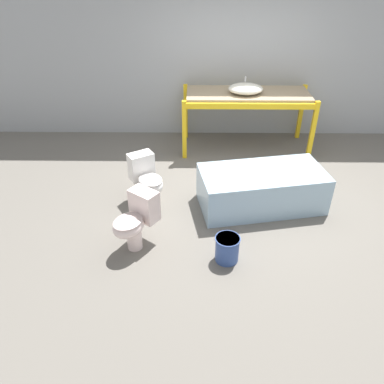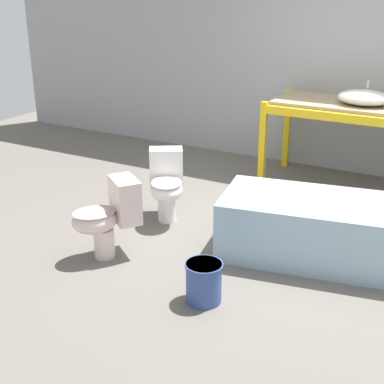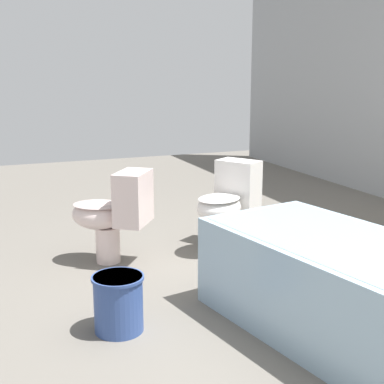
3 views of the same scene
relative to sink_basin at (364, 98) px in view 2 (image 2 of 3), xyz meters
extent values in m
plane|color=#666059|center=(-0.12, -1.41, -1.08)|extent=(12.00, 12.00, 0.00)
cube|color=#9EA0A3|center=(-0.12, 0.69, 0.52)|extent=(10.80, 0.08, 3.20)
cube|color=yellow|center=(-1.00, -0.36, -0.58)|extent=(0.07, 0.07, 1.00)
cube|color=yellow|center=(-1.00, 0.47, -0.58)|extent=(0.07, 0.07, 1.00)
cube|color=yellow|center=(0.05, -0.36, -0.16)|extent=(2.10, 0.06, 0.09)
cube|color=yellow|center=(0.05, 0.47, -0.16)|extent=(2.10, 0.06, 0.09)
cube|color=#998466|center=(0.05, 0.06, -0.10)|extent=(2.03, 0.76, 0.04)
ellipsoid|color=silver|center=(0.00, 0.00, 0.00)|extent=(0.57, 0.45, 0.16)
cylinder|color=silver|center=(0.00, 0.12, 0.12)|extent=(0.02, 0.02, 0.08)
cube|color=#99B7CC|center=(0.09, -1.75, -0.81)|extent=(1.77, 1.09, 0.53)
cube|color=#829CAD|center=(0.09, -1.75, -0.66)|extent=(1.68, 0.99, 0.22)
cylinder|color=white|center=(-1.44, -1.74, -0.94)|extent=(0.18, 0.18, 0.27)
ellipsoid|color=white|center=(-1.41, -1.80, -0.72)|extent=(0.47, 0.50, 0.22)
ellipsoid|color=beige|center=(-1.41, -1.80, -0.64)|extent=(0.45, 0.48, 0.03)
cube|color=white|center=(-1.55, -1.57, -0.58)|extent=(0.39, 0.34, 0.38)
cylinder|color=silver|center=(-1.52, -2.65, -0.94)|extent=(0.18, 0.18, 0.27)
ellipsoid|color=silver|center=(-1.57, -2.71, -0.72)|extent=(0.49, 0.50, 0.22)
ellipsoid|color=#BBA7A3|center=(-1.57, -2.71, -0.64)|extent=(0.46, 0.48, 0.03)
cube|color=silver|center=(-1.40, -2.48, -0.58)|extent=(0.38, 0.36, 0.38)
cylinder|color=#334C8C|center=(-0.45, -2.85, -0.92)|extent=(0.27, 0.27, 0.32)
cylinder|color=#334C8C|center=(-0.45, -2.85, -0.77)|extent=(0.29, 0.29, 0.02)
camera|label=1|loc=(-0.81, -6.03, 1.94)|focal=35.00mm
camera|label=2|loc=(1.15, -5.91, 1.17)|focal=50.00mm
camera|label=3|loc=(2.20, -3.48, 0.32)|focal=50.00mm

